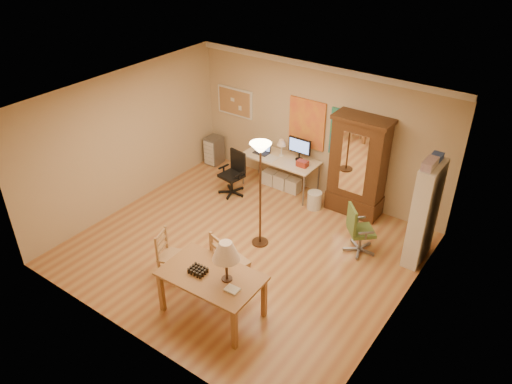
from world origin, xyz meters
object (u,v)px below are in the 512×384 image
Objects in this scene: office_chair_black at (233,183)px; computer_desk at (282,170)px; office_chair_green at (358,240)px; armoire at (357,172)px; dining_table at (216,269)px; bookshelf at (424,214)px.

computer_desk is at bearing 46.54° from office_chair_black.
office_chair_black is 2.98m from office_chair_green.
armoire reaches higher than office_chair_green.
armoire is at bearing 119.35° from office_chair_green.
office_chair_green is at bearing -5.43° from office_chair_black.
dining_table is 2.84m from office_chair_green.
computer_desk is 2.48m from office_chair_green.
office_chair_green is at bearing 68.72° from dining_table.
computer_desk reaches higher than office_chair_black.
office_chair_green is (2.97, -0.28, -0.00)m from office_chair_black.
armoire reaches higher than bookshelf.
bookshelf is (0.89, 0.41, 0.65)m from office_chair_green.
computer_desk is (-1.24, 3.63, -0.43)m from dining_table.
computer_desk is at bearing 108.84° from dining_table.
bookshelf is at bearing -11.42° from computer_desk.
office_chair_black is 3.92m from bookshelf.
armoire reaches higher than office_chair_black.
office_chair_black is at bearing -133.46° from computer_desk.
office_chair_black is 0.51× the size of bookshelf.
dining_table is 3.55m from bookshelf.
bookshelf reaches higher than office_chair_black.
computer_desk is 0.80× the size of armoire.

